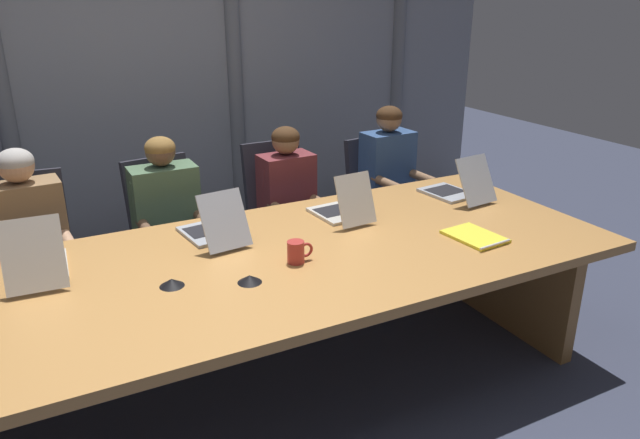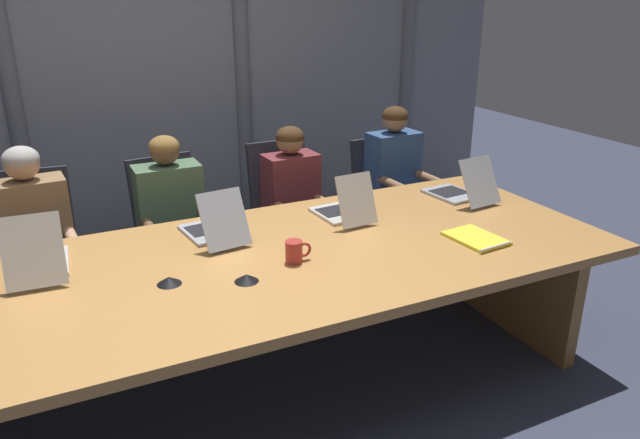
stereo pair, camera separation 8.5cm
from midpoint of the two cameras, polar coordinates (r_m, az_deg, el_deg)
name	(u,v)px [view 2 (the right image)]	position (r m, az deg, el deg)	size (l,w,h in m)	color
ground_plane	(234,393)	(3.22, -7.47, -16.16)	(12.94, 12.94, 0.00)	#383D51
conference_table	(227,292)	(2.91, -8.01, -6.87)	(3.96, 1.38, 0.73)	#B77F42
curtain_backdrop	(129,47)	(4.74, -17.31, 15.44)	(6.47, 0.17, 3.10)	gray
laptop_left_mid	(38,260)	(3.00, -24.63, -3.56)	(0.27, 0.47, 0.32)	beige
laptop_center	(213,228)	(3.15, -9.42, -0.79)	(0.29, 0.47, 0.29)	#A8ADB7
laptop_right_mid	(343,209)	(3.38, 2.94, 0.99)	(0.25, 0.42, 0.29)	beige
laptop_right_end	(460,190)	(3.82, 13.89, 2.75)	(0.30, 0.48, 0.29)	#A8ADB7
office_chair_left_mid	(42,272)	(3.98, -24.49, -4.61)	(0.60, 0.60, 0.94)	#2D2D38
office_chair_center	(177,249)	(4.05, -12.89, -2.74)	(0.60, 0.61, 0.94)	#2D2D38
office_chair_right_mid	(288,229)	(4.27, -2.51, -0.88)	(0.60, 0.60, 0.95)	#2D2D38
office_chair_right_end	(388,213)	(4.64, 7.05, 0.61)	(0.60, 0.60, 0.89)	#2D2D38
person_left_mid	(36,235)	(3.72, -24.96, -1.37)	(0.44, 0.57, 1.14)	olive
person_center	(174,216)	(3.79, -13.20, 0.28)	(0.41, 0.55, 1.12)	#4C6B4C
person_right_mid	(297,199)	(4.03, -1.60, 1.93)	(0.39, 0.56, 1.10)	brown
person_right_end	(399,179)	(4.41, 8.13, 3.89)	(0.40, 0.56, 1.17)	#335184
coffee_mug_far	(295,252)	(2.84, -1.56, -3.08)	(0.13, 0.08, 0.11)	#B2332D
conference_mic_left_side	(246,278)	(2.68, -6.14, -5.58)	(0.11, 0.11, 0.04)	black
conference_mic_middle	(169,280)	(2.72, -13.36, -5.70)	(0.11, 0.11, 0.04)	black
spiral_notepad	(476,238)	(3.22, 15.45, -1.76)	(0.25, 0.32, 0.03)	yellow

